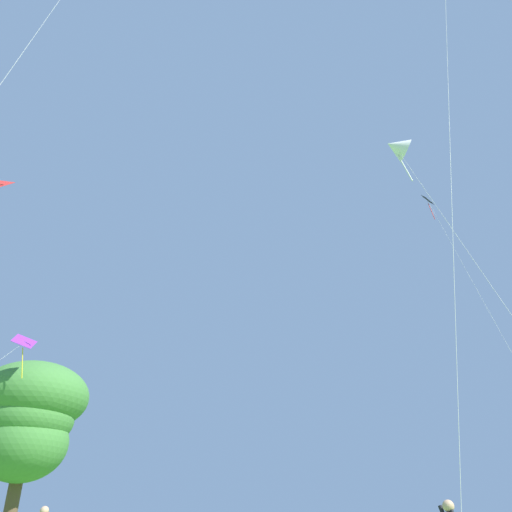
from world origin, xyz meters
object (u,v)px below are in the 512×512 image
Objects in this scene: kite_white_distant at (397,148)px; tree_left_oak at (29,416)px; kite_purple_streamer at (16,351)px; kite_black_large at (438,220)px.

tree_left_oak is (-22.22, 8.90, -8.81)m from kite_white_distant.
kite_purple_streamer is 29.53m from kite_black_large.
kite_white_distant reaches higher than tree_left_oak.
kite_white_distant is at bearing -102.54° from kite_black_large.
kite_black_large reaches higher than tree_left_oak.
kite_black_large is at bearing 16.44° from tree_left_oak.
kite_purple_streamer is 5.06m from tree_left_oak.
kite_black_large is (24.50, 11.69, 11.64)m from kite_purple_streamer.
kite_purple_streamer is at bearing -154.50° from kite_black_large.
kite_black_large is (3.68, 16.55, 5.52)m from kite_white_distant.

